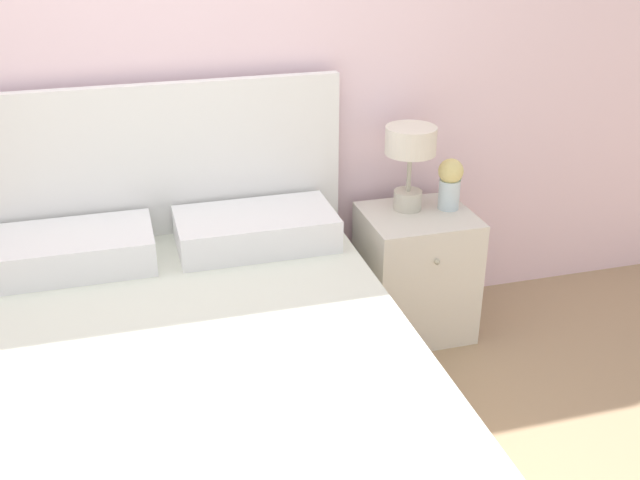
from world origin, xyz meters
TOP-DOWN VIEW (x-y plane):
  - ground_plane at (0.00, 0.00)m, footprint 12.00×12.00m
  - wall_back at (0.00, 0.07)m, footprint 8.00×0.06m
  - bed at (0.00, -0.99)m, footprint 1.59×2.13m
  - nightstand at (1.11, -0.23)m, footprint 0.48×0.45m
  - table_lamp at (1.08, -0.16)m, footprint 0.22×0.22m
  - flower_vase at (1.27, -0.21)m, footprint 0.11×0.11m

SIDE VIEW (x-z plane):
  - ground_plane at x=0.00m, z-range 0.00..0.00m
  - nightstand at x=1.11m, z-range 0.00..0.59m
  - bed at x=0.00m, z-range -0.30..0.90m
  - flower_vase at x=1.27m, z-range 0.60..0.84m
  - table_lamp at x=1.08m, z-range 0.67..1.05m
  - wall_back at x=0.00m, z-range 0.00..2.60m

